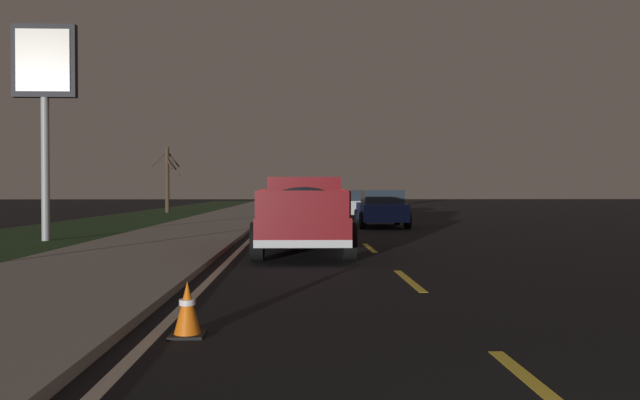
{
  "coord_description": "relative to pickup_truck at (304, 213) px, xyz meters",
  "views": [
    {
      "loc": [
        -1.75,
        1.86,
        1.54
      ],
      "look_at": [
        15.35,
        1.27,
        1.25
      ],
      "focal_mm": 33.13,
      "sensor_mm": 36.0,
      "label": 1
    }
  ],
  "objects": [
    {
      "name": "sedan_blue",
      "position": [
        10.18,
        -3.34,
        -0.2
      ],
      "size": [
        4.45,
        2.1,
        1.54
      ],
      "color": "navy",
      "rests_on": "ground"
    },
    {
      "name": "grass_verge",
      "position": [
        14.11,
        8.95,
        -0.98
      ],
      "size": [
        108.0,
        6.0,
        0.01
      ],
      "primitive_type": "cube",
      "color": "#1E3819",
      "rests_on": "ground"
    },
    {
      "name": "bare_tree_far",
      "position": [
        26.1,
        9.16,
        1.43
      ],
      "size": [
        1.41,
        2.01,
        4.48
      ],
      "color": "#423323",
      "rests_on": "ground"
    },
    {
      "name": "ground",
      "position": [
        14.11,
        -1.75,
        -0.98
      ],
      "size": [
        144.0,
        144.0,
        0.0
      ],
      "primitive_type": "plane",
      "color": "black"
    },
    {
      "name": "sidewalk_shoulder",
      "position": [
        14.11,
        3.95,
        -0.92
      ],
      "size": [
        108.0,
        4.0,
        0.12
      ],
      "primitive_type": "cube",
      "color": "gray",
      "rests_on": "ground"
    },
    {
      "name": "sedan_silver",
      "position": [
        17.48,
        -3.29,
        -0.2
      ],
      "size": [
        4.44,
        2.09,
        1.54
      ],
      "color": "#B2B5BA",
      "rests_on": "ground"
    },
    {
      "name": "lane_markings",
      "position": [
        16.15,
        0.76,
        -0.98
      ],
      "size": [
        108.0,
        3.54,
        0.01
      ],
      "color": "yellow",
      "rests_on": "ground"
    },
    {
      "name": "gas_price_sign",
      "position": [
        3.51,
        7.82,
        3.92
      ],
      "size": [
        0.27,
        1.9,
        6.54
      ],
      "color": "#99999E",
      "rests_on": "ground"
    },
    {
      "name": "pickup_truck",
      "position": [
        0.0,
        0.0,
        0.0
      ],
      "size": [
        5.45,
        2.34,
        1.87
      ],
      "color": "maroon",
      "rests_on": "ground"
    },
    {
      "name": "traffic_cone_near",
      "position": [
        -8.42,
        1.29,
        -0.7
      ],
      "size": [
        0.36,
        0.36,
        0.58
      ],
      "color": "black",
      "rests_on": "ground"
    }
  ]
}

